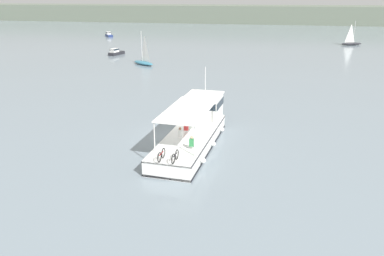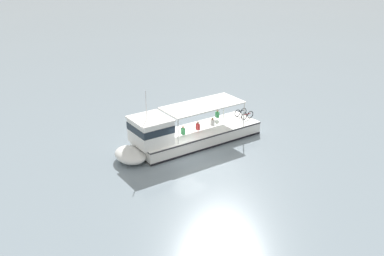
{
  "view_description": "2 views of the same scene",
  "coord_description": "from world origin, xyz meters",
  "views": [
    {
      "loc": [
        7.62,
        -28.08,
        10.88
      ],
      "look_at": [
        1.8,
        -1.87,
        1.4
      ],
      "focal_mm": 35.3,
      "sensor_mm": 36.0,
      "label": 1
    },
    {
      "loc": [
        -24.22,
        18.12,
        15.27
      ],
      "look_at": [
        1.8,
        -1.87,
        1.4
      ],
      "focal_mm": 41.22,
      "sensor_mm": 36.0,
      "label": 2
    }
  ],
  "objects": [
    {
      "name": "ferry_main",
      "position": [
        1.86,
        -0.86,
        1.02
      ],
      "size": [
        4.06,
        12.97,
        5.32
      ],
      "color": "white",
      "rests_on": "ground"
    },
    {
      "name": "ground_plane",
      "position": [
        0.0,
        0.0,
        0.0
      ],
      "size": [
        400.0,
        400.0,
        0.0
      ],
      "primitive_type": "plane",
      "color": "gray"
    }
  ]
}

